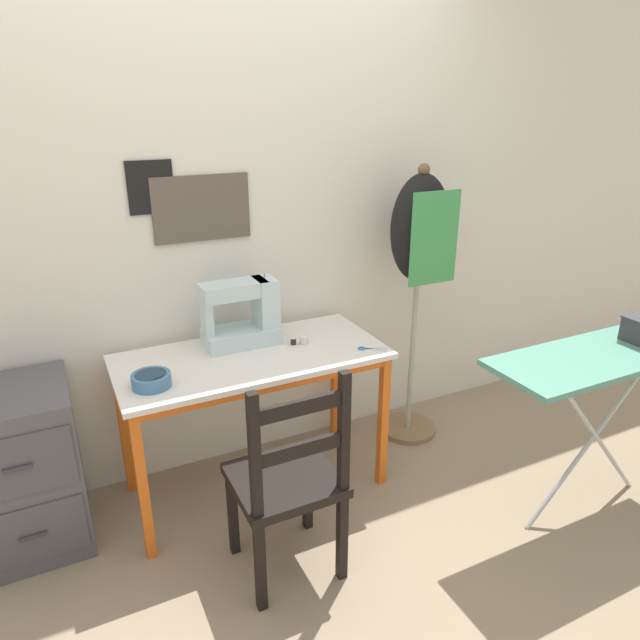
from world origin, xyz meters
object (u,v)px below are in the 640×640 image
scissors (368,349)px  wooden_chair (288,482)px  filing_cabinet (25,469)px  ironing_board (611,359)px  sewing_machine (244,315)px  dress_form (419,245)px  thread_spool_near_machine (293,341)px  thread_spool_mid_table (304,340)px  fabric_bowl (151,380)px

scissors → wooden_chair: wooden_chair is taller
filing_cabinet → ironing_board: ironing_board is taller
scissors → filing_cabinet: 1.55m
sewing_machine → ironing_board: size_ratio=0.32×
dress_form → thread_spool_near_machine: bearing=-174.8°
thread_spool_near_machine → dress_form: (0.74, 0.07, 0.37)m
wooden_chair → sewing_machine: bearing=82.5°
thread_spool_mid_table → ironing_board: size_ratio=0.04×
wooden_chair → dress_form: size_ratio=0.61×
sewing_machine → filing_cabinet: size_ratio=0.51×
thread_spool_mid_table → wooden_chair: wooden_chair is taller
fabric_bowl → scissors: fabric_bowl is taller
scissors → thread_spool_mid_table: size_ratio=2.82×
dress_form → ironing_board: dress_form is taller
sewing_machine → thread_spool_mid_table: 0.30m
sewing_machine → dress_form: size_ratio=0.24×
scissors → thread_spool_mid_table: bearing=141.5°
thread_spool_near_machine → filing_cabinet: thread_spool_near_machine is taller
fabric_bowl → thread_spool_mid_table: size_ratio=3.50×
dress_form → ironing_board: (0.36, -0.91, -0.33)m
fabric_bowl → sewing_machine: bearing=26.9°
thread_spool_near_machine → dress_form: bearing=5.2°
sewing_machine → thread_spool_mid_table: bearing=-27.8°
wooden_chair → ironing_board: (1.38, -0.26, 0.34)m
scissors → wooden_chair: 0.75m
filing_cabinet → dress_form: 2.07m
scissors → wooden_chair: size_ratio=0.14×
sewing_machine → fabric_bowl: sewing_machine is taller
ironing_board → wooden_chair: bearing=169.5°
wooden_chair → filing_cabinet: 1.12m
dress_form → sewing_machine: bearing=176.9°
filing_cabinet → ironing_board: bearing=-21.4°
sewing_machine → scissors: bearing=-33.4°
dress_form → thread_spool_mid_table: bearing=-173.5°
sewing_machine → thread_spool_near_machine: size_ratio=9.79×
scissors → thread_spool_near_machine: (-0.29, 0.20, 0.02)m
sewing_machine → filing_cabinet: bearing=-176.7°
ironing_board → dress_form: bearing=111.6°
fabric_bowl → filing_cabinet: 0.67m
fabric_bowl → scissors: bearing=-4.3°
thread_spool_near_machine → filing_cabinet: size_ratio=0.05×
thread_spool_mid_table → fabric_bowl: bearing=-170.9°
dress_form → fabric_bowl: bearing=-172.2°
scissors → filing_cabinet: size_ratio=0.18×
thread_spool_near_machine → filing_cabinet: (-1.20, 0.06, -0.37)m
sewing_machine → filing_cabinet: sewing_machine is taller
filing_cabinet → scissors: bearing=-9.9°
filing_cabinet → ironing_board: size_ratio=0.63×
fabric_bowl → thread_spool_near_machine: 0.69m
sewing_machine → ironing_board: bearing=-36.6°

